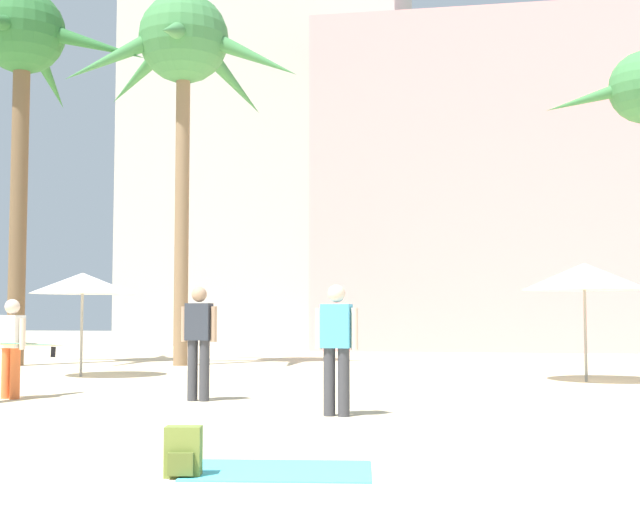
% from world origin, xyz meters
% --- Properties ---
extents(hotel_pink, '(17.14, 9.92, 12.53)m').
position_xyz_m(hotel_pink, '(5.44, 30.55, 6.26)').
color(hotel_pink, pink).
rests_on(hotel_pink, ground).
extents(hotel_tower_gray, '(12.39, 11.05, 33.01)m').
position_xyz_m(hotel_tower_gray, '(-6.51, 35.52, 16.51)').
color(hotel_tower_gray, '#BCB7AD').
rests_on(hotel_tower_gray, ground).
extents(palm_tree_center, '(6.98, 6.98, 10.14)m').
position_xyz_m(palm_tree_center, '(-9.16, 15.73, 8.41)').
color(palm_tree_center, brown).
rests_on(palm_tree_center, ground).
extents(palm_tree_right, '(6.31, 6.37, 10.05)m').
position_xyz_m(palm_tree_right, '(-4.89, 16.55, 8.43)').
color(palm_tree_right, '#896B4C').
rests_on(palm_tree_right, ground).
extents(cafe_umbrella_1, '(2.26, 2.26, 2.27)m').
position_xyz_m(cafe_umbrella_1, '(-5.68, 12.35, 2.04)').
color(cafe_umbrella_1, gray).
rests_on(cafe_umbrella_1, ground).
extents(cafe_umbrella_3, '(2.49, 2.49, 2.39)m').
position_xyz_m(cafe_umbrella_3, '(5.00, 12.80, 2.12)').
color(cafe_umbrella_3, gray).
rests_on(cafe_umbrella_3, ground).
extents(beach_towel, '(1.71, 1.22, 0.01)m').
position_xyz_m(beach_towel, '(1.07, 2.07, 0.01)').
color(beach_towel, '#4CC6D6').
rests_on(beach_towel, ground).
extents(backpack, '(0.32, 0.28, 0.42)m').
position_xyz_m(backpack, '(0.34, 1.68, 0.20)').
color(backpack, olive).
rests_on(backpack, ground).
extents(person_near_left, '(1.11, 2.86, 1.60)m').
position_xyz_m(person_near_left, '(-4.59, 7.43, 0.88)').
color(person_near_left, orange).
rests_on(person_near_left, ground).
extents(person_mid_left, '(0.61, 0.27, 1.76)m').
position_xyz_m(person_mid_left, '(0.94, 6.13, 0.97)').
color(person_mid_left, '#3D3D42').
rests_on(person_mid_left, ground).
extents(person_mid_center, '(0.61, 0.26, 1.79)m').
position_xyz_m(person_mid_center, '(-1.51, 7.74, 0.99)').
color(person_mid_center, '#3D3D42').
rests_on(person_mid_center, ground).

